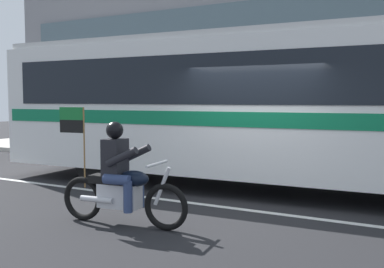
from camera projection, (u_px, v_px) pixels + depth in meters
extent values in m
plane|color=black|center=(253.00, 202.00, 8.21)|extent=(60.00, 60.00, 0.00)
cube|color=#B7B2A8|center=(318.00, 164.00, 12.66)|extent=(28.00, 3.80, 0.15)
cube|color=silver|center=(241.00, 209.00, 7.68)|extent=(26.60, 0.14, 0.01)
cube|color=#4C606B|center=(335.00, 13.00, 13.93)|extent=(25.76, 0.10, 1.40)
cube|color=white|center=(287.00, 108.00, 9.00)|extent=(13.05, 3.08, 2.70)
cube|color=black|center=(288.00, 80.00, 8.96)|extent=(12.01, 3.08, 0.96)
cube|color=#0F7247|center=(287.00, 118.00, 9.02)|extent=(12.79, 3.10, 0.28)
cube|color=silver|center=(289.00, 37.00, 8.89)|extent=(12.78, 2.94, 0.16)
cylinder|color=black|center=(96.00, 161.00, 9.99)|extent=(1.04, 0.30, 1.04)
torus|color=black|center=(166.00, 207.00, 6.42)|extent=(0.70, 0.17, 0.69)
torus|color=black|center=(83.00, 198.00, 6.97)|extent=(0.70, 0.17, 0.69)
cube|color=silver|center=(120.00, 196.00, 6.71)|extent=(0.67, 0.35, 0.36)
ellipsoid|color=black|center=(134.00, 178.00, 6.59)|extent=(0.51, 0.33, 0.24)
cube|color=black|center=(108.00, 179.00, 6.77)|extent=(0.59, 0.32, 0.12)
cylinder|color=silver|center=(162.00, 186.00, 6.42)|extent=(0.28, 0.09, 0.58)
cylinder|color=silver|center=(157.00, 164.00, 6.43)|extent=(0.11, 0.64, 0.04)
cylinder|color=silver|center=(97.00, 199.00, 6.68)|extent=(0.56, 0.15, 0.09)
cube|color=black|center=(115.00, 157.00, 6.69)|extent=(0.32, 0.39, 0.56)
sphere|color=black|center=(115.00, 130.00, 6.66)|extent=(0.26, 0.26, 0.26)
cylinder|color=navy|center=(129.00, 176.00, 6.83)|extent=(0.43, 0.20, 0.15)
cylinder|color=navy|center=(140.00, 192.00, 6.78)|extent=(0.13, 0.13, 0.46)
cylinder|color=navy|center=(117.00, 180.00, 6.50)|extent=(0.43, 0.20, 0.15)
cylinder|color=navy|center=(128.00, 197.00, 6.45)|extent=(0.13, 0.13, 0.46)
cylinder|color=black|center=(136.00, 154.00, 6.78)|extent=(0.53, 0.17, 0.32)
cylinder|color=black|center=(122.00, 157.00, 6.41)|extent=(0.53, 0.17, 0.32)
cylinder|color=olive|center=(84.00, 148.00, 6.89)|extent=(0.02, 0.02, 1.25)
cube|color=#197233|center=(71.00, 114.00, 6.94)|extent=(0.44, 0.07, 0.20)
cube|color=black|center=(72.00, 126.00, 6.96)|extent=(0.44, 0.07, 0.20)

